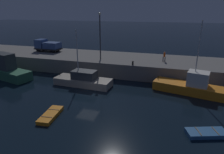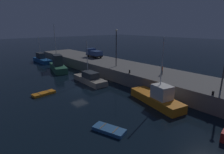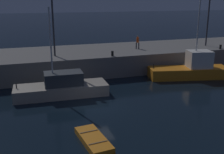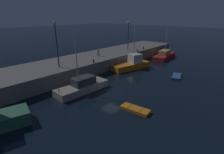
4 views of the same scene
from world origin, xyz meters
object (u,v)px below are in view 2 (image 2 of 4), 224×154
(fishing_trawler_green, at_px, (42,59))
(bollard_east, at_px, (130,72))
(utility_truck, at_px, (94,53))
(fishing_boat_blue, at_px, (90,79))
(fishing_boat_orange, at_px, (157,98))
(dinghy_orange_near, at_px, (109,130))
(dockworker, at_px, (162,69))
(bollard_central, at_px, (213,93))
(rowboat_white_mid, at_px, (44,93))
(fishing_boat_white, at_px, (58,65))
(lamp_post_west, at_px, (116,45))

(fishing_trawler_green, height_order, bollard_east, fishing_trawler_green)
(utility_truck, relative_size, bollard_east, 9.33)
(fishing_boat_blue, bearing_deg, fishing_boat_orange, 5.49)
(dinghy_orange_near, distance_m, dockworker, 17.14)
(utility_truck, bearing_deg, bollard_central, -9.33)
(dinghy_orange_near, bearing_deg, dockworker, 106.11)
(bollard_east, bearing_deg, rowboat_white_mid, -113.19)
(bollard_central, xyz_separation_m, bollard_east, (-14.56, 0.18, 0.02))
(fishing_boat_blue, height_order, fishing_boat_orange, fishing_boat_orange)
(fishing_trawler_green, relative_size, rowboat_white_mid, 2.44)
(fishing_boat_white, xyz_separation_m, bollard_central, (34.58, 4.67, 1.34))
(fishing_boat_white, height_order, dinghy_orange_near, fishing_boat_white)
(lamp_post_west, distance_m, utility_truck, 13.37)
(fishing_trawler_green, xyz_separation_m, dockworker, (38.41, 7.21, 2.45))
(dinghy_orange_near, height_order, dockworker, dockworker)
(utility_truck, distance_m, bollard_central, 33.72)
(bollard_central, distance_m, bollard_east, 14.56)
(fishing_boat_orange, bearing_deg, fishing_boat_blue, -174.51)
(fishing_boat_white, height_order, bollard_east, fishing_boat_white)
(rowboat_white_mid, relative_size, lamp_post_west, 0.48)
(lamp_post_west, distance_m, bollard_central, 21.26)
(lamp_post_west, bearing_deg, fishing_boat_orange, -19.85)
(fishing_trawler_green, xyz_separation_m, bollard_central, (48.39, 3.60, 1.76))
(dinghy_orange_near, height_order, bollard_central, bollard_central)
(fishing_boat_orange, distance_m, utility_truck, 28.50)
(dockworker, bearing_deg, fishing_boat_white, -161.39)
(fishing_boat_orange, bearing_deg, dinghy_orange_near, -85.14)
(fishing_boat_blue, distance_m, fishing_boat_white, 13.58)
(bollard_central, bearing_deg, lamp_post_west, 173.42)
(lamp_post_west, bearing_deg, dinghy_orange_near, -44.18)
(rowboat_white_mid, bearing_deg, dinghy_orange_near, 4.39)
(fishing_trawler_green, relative_size, bollard_central, 16.50)
(fishing_boat_orange, bearing_deg, dockworker, 120.69)
(fishing_boat_blue, distance_m, fishing_trawler_green, 27.38)
(fishing_boat_blue, bearing_deg, dinghy_orange_near, -27.74)
(fishing_boat_white, distance_m, lamp_post_west, 16.56)
(fishing_boat_orange, distance_m, dinghy_orange_near, 9.76)
(fishing_boat_blue, bearing_deg, utility_truck, 141.42)
(fishing_trawler_green, distance_m, bollard_east, 34.08)
(fishing_boat_white, height_order, rowboat_white_mid, fishing_boat_white)
(fishing_boat_blue, relative_size, utility_truck, 1.57)
(dinghy_orange_near, bearing_deg, bollard_central, 67.10)
(fishing_boat_orange, bearing_deg, fishing_boat_white, -176.39)
(fishing_boat_white, xyz_separation_m, bollard_east, (20.02, 4.84, 1.36))
(dinghy_orange_near, bearing_deg, fishing_boat_white, 164.91)
(fishing_trawler_green, height_order, utility_truck, fishing_trawler_green)
(utility_truck, bearing_deg, fishing_boat_blue, -38.58)
(bollard_central, bearing_deg, utility_truck, 170.67)
(fishing_boat_orange, relative_size, lamp_post_west, 1.22)
(fishing_trawler_green, height_order, dinghy_orange_near, fishing_trawler_green)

